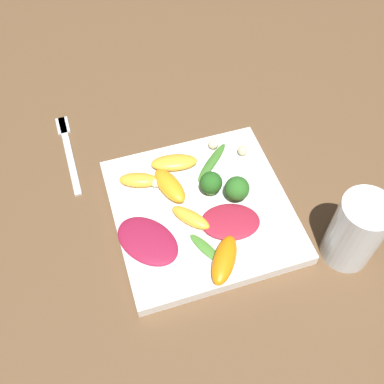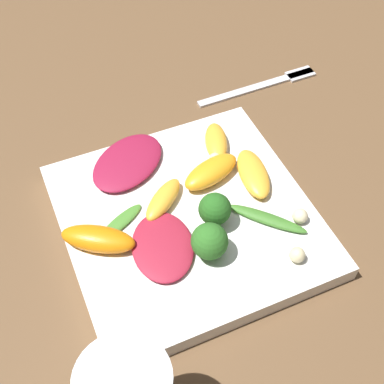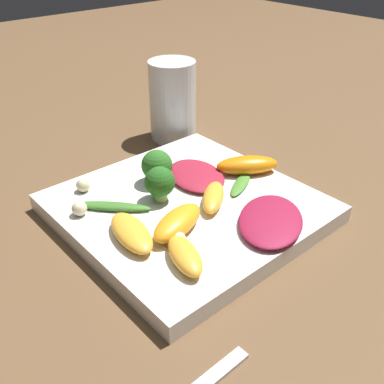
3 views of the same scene
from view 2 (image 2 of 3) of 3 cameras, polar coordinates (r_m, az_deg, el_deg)
ground_plane at (r=0.58m, az=-0.46°, el=-3.59°), size 2.40×2.40×0.00m
plate at (r=0.57m, az=-0.46°, el=-3.00°), size 0.26×0.26×0.02m
fork at (r=0.75m, az=8.34°, el=11.52°), size 0.17×0.02×0.01m
radicchio_leaf_0 at (r=0.61m, az=-6.88°, el=3.17°), size 0.12×0.11×0.01m
radicchio_leaf_1 at (r=0.54m, az=-3.15°, el=-5.80°), size 0.08×0.10×0.01m
orange_segment_0 at (r=0.54m, az=-10.05°, el=-4.80°), size 0.08×0.07×0.02m
orange_segment_1 at (r=0.57m, az=-3.08°, el=-0.80°), size 0.06×0.06×0.02m
orange_segment_2 at (r=0.59m, az=6.55°, el=1.97°), size 0.04×0.08×0.02m
orange_segment_3 at (r=0.62m, az=2.59°, el=5.39°), size 0.04×0.06×0.02m
orange_segment_4 at (r=0.59m, az=2.03°, el=2.17°), size 0.08×0.05×0.02m
broccoli_floret_0 at (r=0.52m, az=1.57°, el=-5.41°), size 0.04×0.04×0.04m
broccoli_floret_1 at (r=0.54m, az=2.45°, el=-1.90°), size 0.03×0.03×0.04m
arugula_sprig_0 at (r=0.56m, az=-7.66°, el=-3.22°), size 0.06×0.04×0.01m
arugula_sprig_1 at (r=0.56m, az=8.02°, el=-2.84°), size 0.07×0.07×0.01m
macadamia_nut_0 at (r=0.54m, az=11.16°, el=-6.61°), size 0.02×0.02×0.02m
macadamia_nut_1 at (r=0.56m, az=11.45°, el=-2.53°), size 0.02×0.02×0.02m
macadamia_nut_2 at (r=0.61m, az=2.48°, el=3.55°), size 0.01×0.01×0.01m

